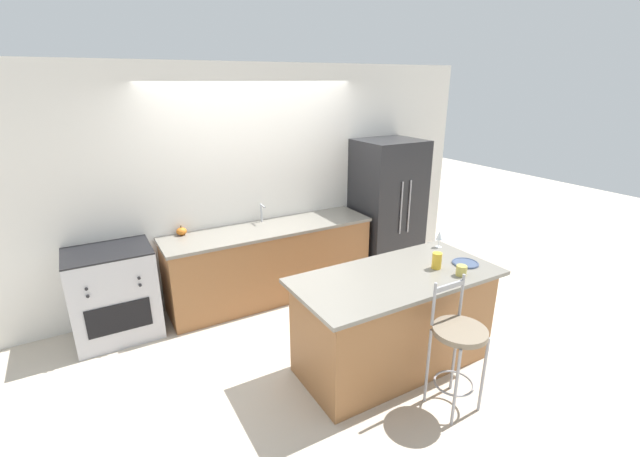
{
  "coord_description": "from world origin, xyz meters",
  "views": [
    {
      "loc": [
        -1.83,
        -4.0,
        2.52
      ],
      "look_at": [
        0.17,
        -0.51,
        1.11
      ],
      "focal_mm": 24.0,
      "sensor_mm": 36.0,
      "label": 1
    }
  ],
  "objects_px": {
    "dinner_plate": "(465,263)",
    "wine_glass": "(440,236)",
    "refrigerator": "(387,207)",
    "tumbler_cup": "(437,261)",
    "oven_range": "(114,294)",
    "coffee_mug": "(462,270)",
    "pumpkin_decoration": "(181,231)",
    "bar_stool_near": "(458,343)"
  },
  "relations": [
    {
      "from": "refrigerator",
      "to": "coffee_mug",
      "type": "height_order",
      "value": "refrigerator"
    },
    {
      "from": "oven_range",
      "to": "coffee_mug",
      "type": "xyz_separation_m",
      "value": [
        2.62,
        -2.07,
        0.48
      ]
    },
    {
      "from": "coffee_mug",
      "to": "dinner_plate",
      "type": "bearing_deg",
      "value": 34.59
    },
    {
      "from": "refrigerator",
      "to": "dinner_plate",
      "type": "xyz_separation_m",
      "value": [
        -0.57,
        -1.87,
        0.03
      ]
    },
    {
      "from": "refrigerator",
      "to": "pumpkin_decoration",
      "type": "bearing_deg",
      "value": 174.11
    },
    {
      "from": "bar_stool_near",
      "to": "coffee_mug",
      "type": "distance_m",
      "value": 0.67
    },
    {
      "from": "tumbler_cup",
      "to": "pumpkin_decoration",
      "type": "relative_size",
      "value": 1.34
    },
    {
      "from": "refrigerator",
      "to": "tumbler_cup",
      "type": "distance_m",
      "value": 2.01
    },
    {
      "from": "dinner_plate",
      "to": "coffee_mug",
      "type": "bearing_deg",
      "value": -145.41
    },
    {
      "from": "dinner_plate",
      "to": "wine_glass",
      "type": "xyz_separation_m",
      "value": [
        0.09,
        0.43,
        0.11
      ]
    },
    {
      "from": "dinner_plate",
      "to": "wine_glass",
      "type": "height_order",
      "value": "wine_glass"
    },
    {
      "from": "wine_glass",
      "to": "coffee_mug",
      "type": "height_order",
      "value": "wine_glass"
    },
    {
      "from": "bar_stool_near",
      "to": "tumbler_cup",
      "type": "distance_m",
      "value": 0.79
    },
    {
      "from": "oven_range",
      "to": "dinner_plate",
      "type": "distance_m",
      "value": 3.46
    },
    {
      "from": "refrigerator",
      "to": "bar_stool_near",
      "type": "bearing_deg",
      "value": -116.27
    },
    {
      "from": "oven_range",
      "to": "dinner_plate",
      "type": "height_order",
      "value": "oven_range"
    },
    {
      "from": "dinner_plate",
      "to": "pumpkin_decoration",
      "type": "distance_m",
      "value": 2.98
    },
    {
      "from": "dinner_plate",
      "to": "bar_stool_near",
      "type": "bearing_deg",
      "value": -139.23
    },
    {
      "from": "coffee_mug",
      "to": "pumpkin_decoration",
      "type": "height_order",
      "value": "same"
    },
    {
      "from": "bar_stool_near",
      "to": "tumbler_cup",
      "type": "bearing_deg",
      "value": 61.93
    },
    {
      "from": "refrigerator",
      "to": "bar_stool_near",
      "type": "distance_m",
      "value": 2.7
    },
    {
      "from": "bar_stool_near",
      "to": "tumbler_cup",
      "type": "xyz_separation_m",
      "value": [
        0.32,
        0.6,
        0.4
      ]
    },
    {
      "from": "pumpkin_decoration",
      "to": "oven_range",
      "type": "bearing_deg",
      "value": -163.82
    },
    {
      "from": "bar_stool_near",
      "to": "wine_glass",
      "type": "relative_size",
      "value": 6.22
    },
    {
      "from": "wine_glass",
      "to": "coffee_mug",
      "type": "bearing_deg",
      "value": -117.89
    },
    {
      "from": "wine_glass",
      "to": "pumpkin_decoration",
      "type": "distance_m",
      "value": 2.76
    },
    {
      "from": "oven_range",
      "to": "tumbler_cup",
      "type": "xyz_separation_m",
      "value": [
        2.54,
        -1.86,
        0.51
      ]
    },
    {
      "from": "coffee_mug",
      "to": "bar_stool_near",
      "type": "bearing_deg",
      "value": -136.31
    },
    {
      "from": "refrigerator",
      "to": "tumbler_cup",
      "type": "height_order",
      "value": "refrigerator"
    },
    {
      "from": "tumbler_cup",
      "to": "pumpkin_decoration",
      "type": "distance_m",
      "value": 2.73
    },
    {
      "from": "oven_range",
      "to": "wine_glass",
      "type": "relative_size",
      "value": 5.45
    },
    {
      "from": "pumpkin_decoration",
      "to": "wine_glass",
      "type": "bearing_deg",
      "value": -38.43
    },
    {
      "from": "refrigerator",
      "to": "tumbler_cup",
      "type": "bearing_deg",
      "value": -115.65
    },
    {
      "from": "refrigerator",
      "to": "tumbler_cup",
      "type": "xyz_separation_m",
      "value": [
        -0.87,
        -1.81,
        0.09
      ]
    },
    {
      "from": "refrigerator",
      "to": "pumpkin_decoration",
      "type": "xyz_separation_m",
      "value": [
        -2.64,
        0.27,
        0.04
      ]
    },
    {
      "from": "dinner_plate",
      "to": "wine_glass",
      "type": "bearing_deg",
      "value": 78.14
    },
    {
      "from": "bar_stool_near",
      "to": "wine_glass",
      "type": "distance_m",
      "value": 1.28
    },
    {
      "from": "oven_range",
      "to": "bar_stool_near",
      "type": "height_order",
      "value": "bar_stool_near"
    },
    {
      "from": "refrigerator",
      "to": "pumpkin_decoration",
      "type": "distance_m",
      "value": 2.65
    },
    {
      "from": "coffee_mug",
      "to": "pumpkin_decoration",
      "type": "bearing_deg",
      "value": 128.91
    },
    {
      "from": "dinner_plate",
      "to": "tumbler_cup",
      "type": "relative_size",
      "value": 1.62
    },
    {
      "from": "wine_glass",
      "to": "tumbler_cup",
      "type": "distance_m",
      "value": 0.54
    }
  ]
}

